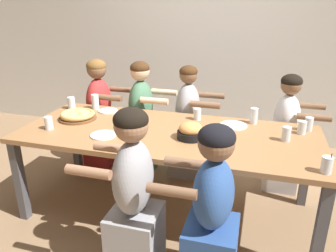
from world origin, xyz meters
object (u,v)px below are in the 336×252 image
empty_plate_b (108,111)px  drinking_glass_h (309,125)px  drinking_glass_c (254,117)px  empty_plate_c (103,135)px  drinking_glass_f (49,123)px  diner_far_center (187,127)px  cocktail_glass_blue (327,166)px  diner_near_center (134,202)px  skillet_bowl (191,131)px  drinking_glass_b (71,103)px  drinking_glass_i (286,135)px  diner_far_midleft (142,121)px  diner_far_left (100,116)px  pizza_board_main (78,115)px  drinking_glass_e (95,102)px  drinking_glass_g (302,127)px  drinking_glass_a (216,143)px  diner_far_right (284,138)px  empty_plate_a (233,125)px  drinking_glass_d (197,115)px  diner_near_midright (211,218)px

empty_plate_b → drinking_glass_h: 1.79m
drinking_glass_c → empty_plate_c: bearing=-151.1°
drinking_glass_f → drinking_glass_h: (2.05, 0.55, -0.00)m
diner_far_center → empty_plate_b: bearing=-61.8°
cocktail_glass_blue → diner_near_center: (-1.14, -0.34, -0.26)m
skillet_bowl → drinking_glass_c: 0.66m
diner_far_center → drinking_glass_c: bearing=63.8°
drinking_glass_b → drinking_glass_i: (1.99, -0.25, -0.01)m
drinking_glass_c → diner_far_midleft: 1.23m
diner_near_center → drinking_glass_f: bearing=61.9°
diner_near_center → drinking_glass_h: bearing=-46.5°
drinking_glass_h → diner_far_left: size_ratio=0.10×
pizza_board_main → diner_near_center: size_ratio=0.28×
drinking_glass_e → diner_near_center: (0.83, -1.11, -0.28)m
drinking_glass_h → diner_far_center: (-1.09, 0.38, -0.28)m
drinking_glass_h → diner_far_left: 2.13m
skillet_bowl → drinking_glass_g: 0.90m
empty_plate_c → drinking_glass_a: 0.88m
empty_plate_c → drinking_glass_i: 1.40m
drinking_glass_f → diner_far_right: bearing=26.0°
empty_plate_b → diner_near_center: diner_near_center is taller
skillet_bowl → drinking_glass_b: bearing=162.6°
empty_plate_a → empty_plate_c: 1.09m
diner_far_center → drinking_glass_i: bearing=54.4°
drinking_glass_c → diner_far_center: 0.78m
empty_plate_b → drinking_glass_g: bearing=-2.9°
drinking_glass_f → drinking_glass_g: size_ratio=1.00×
drinking_glass_d → diner_far_right: 0.91m
drinking_glass_h → cocktail_glass_blue: bearing=-87.5°
skillet_bowl → cocktail_glass_blue: cocktail_glass_blue is taller
diner_near_center → drinking_glass_a: bearing=-41.8°
empty_plate_c → diner_far_left: size_ratio=0.17×
drinking_glass_e → diner_far_right: size_ratio=0.13×
drinking_glass_d → drinking_glass_f: 1.27m
diner_near_midright → skillet_bowl: bearing=23.4°
diner_far_left → diner_near_center: bearing=34.0°
pizza_board_main → diner_near_midright: size_ratio=0.29×
empty_plate_b → drinking_glass_a: size_ratio=1.61×
empty_plate_b → drinking_glass_c: bearing=2.2°
drinking_glass_h → diner_near_midright: (-0.61, -1.05, -0.28)m
pizza_board_main → diner_far_right: 1.95m
drinking_glass_f → diner_near_center: 1.10m
drinking_glass_a → empty_plate_a: bearing=81.2°
drinking_glass_c → drinking_glass_h: 0.44m
drinking_glass_f → diner_far_midleft: bearing=63.8°
diner_far_midleft → drinking_glass_i: bearing=65.3°
empty_plate_c → drinking_glass_a: size_ratio=1.80×
drinking_glass_a → drinking_glass_f: (-1.38, 0.01, 0.00)m
drinking_glass_f → diner_near_midright: (1.44, -0.50, -0.28)m
drinking_glass_b → empty_plate_c: bearing=-41.6°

